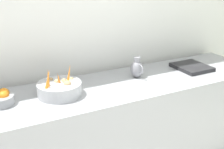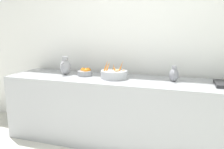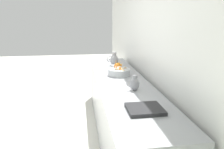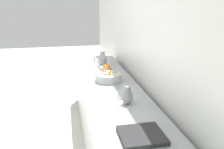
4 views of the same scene
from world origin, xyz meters
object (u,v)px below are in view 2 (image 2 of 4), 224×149
vegetable_colander (114,74)px  metal_pitcher_short (174,74)px  orange_bowl (85,72)px  metal_pitcher_tall (65,66)px

vegetable_colander → metal_pitcher_short: vegetable_colander is taller
vegetable_colander → metal_pitcher_short: 0.75m
vegetable_colander → orange_bowl: vegetable_colander is taller
orange_bowl → metal_pitcher_tall: metal_pitcher_tall is taller
orange_bowl → metal_pitcher_short: (-0.01, 1.17, 0.04)m
metal_pitcher_tall → vegetable_colander: bearing=87.3°
metal_pitcher_tall → metal_pitcher_short: 1.47m
orange_bowl → metal_pitcher_short: bearing=90.6°
vegetable_colander → metal_pitcher_tall: size_ratio=1.36×
metal_pitcher_short → metal_pitcher_tall: bearing=-89.1°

